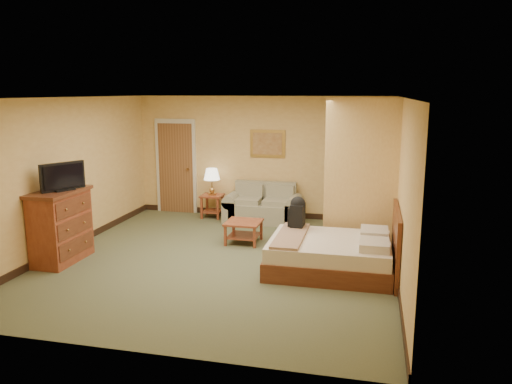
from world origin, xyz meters
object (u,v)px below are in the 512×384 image
(loveseat, at_px, (263,209))
(bed, at_px, (334,254))
(dresser, at_px, (61,226))
(coffee_table, at_px, (244,227))

(loveseat, relative_size, bed, 0.84)
(loveseat, xyz_separation_m, bed, (1.69, -2.67, 0.01))
(bed, bearing_deg, loveseat, 122.27)
(dresser, bearing_deg, coffee_table, 32.09)
(dresser, xyz_separation_m, bed, (4.30, 0.52, -0.31))
(coffee_table, bearing_deg, loveseat, 89.19)
(coffee_table, height_order, dresser, dresser)
(loveseat, distance_m, coffee_table, 1.57)
(loveseat, relative_size, coffee_table, 2.56)
(coffee_table, height_order, bed, bed)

